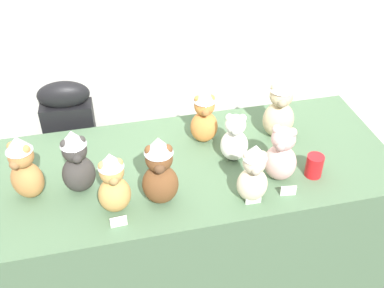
{
  "coord_description": "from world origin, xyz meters",
  "views": [
    {
      "loc": [
        -0.4,
        -1.46,
        2.22
      ],
      "look_at": [
        0.0,
        0.25,
        0.86
      ],
      "focal_mm": 44.13,
      "sensor_mm": 36.0,
      "label": 1
    }
  ],
  "objects_px": {
    "teddy_bear_honey": "(113,183)",
    "teddy_bear_blush": "(281,155)",
    "teddy_bear_caramel": "(24,168)",
    "display_table": "(192,217)",
    "teddy_bear_ginger": "(204,116)",
    "teddy_bear_chestnut": "(160,171)",
    "teddy_bear_cream": "(253,174)",
    "teddy_bear_charcoal": "(77,162)",
    "teddy_bear_sand": "(280,108)",
    "instrument_case": "(75,153)",
    "teddy_bear_snow": "(235,139)",
    "party_cup_red": "(314,166)"
  },
  "relations": [
    {
      "from": "teddy_bear_honey",
      "to": "teddy_bear_blush",
      "type": "height_order",
      "value": "teddy_bear_honey"
    },
    {
      "from": "teddy_bear_caramel",
      "to": "display_table",
      "type": "bearing_deg",
      "value": 35.58
    },
    {
      "from": "teddy_bear_ginger",
      "to": "teddy_bear_chestnut",
      "type": "bearing_deg",
      "value": -121.61
    },
    {
      "from": "teddy_bear_cream",
      "to": "teddy_bear_ginger",
      "type": "xyz_separation_m",
      "value": [
        -0.1,
        0.46,
        0.0
      ]
    },
    {
      "from": "teddy_bear_cream",
      "to": "teddy_bear_charcoal",
      "type": "bearing_deg",
      "value": 171.32
    },
    {
      "from": "teddy_bear_ginger",
      "to": "teddy_bear_sand",
      "type": "bearing_deg",
      "value": -0.96
    },
    {
      "from": "teddy_bear_ginger",
      "to": "teddy_bear_caramel",
      "type": "xyz_separation_m",
      "value": [
        -0.85,
        -0.22,
        0.01
      ]
    },
    {
      "from": "instrument_case",
      "to": "teddy_bear_cream",
      "type": "bearing_deg",
      "value": -42.91
    },
    {
      "from": "teddy_bear_snow",
      "to": "display_table",
      "type": "bearing_deg",
      "value": -165.81
    },
    {
      "from": "teddy_bear_caramel",
      "to": "teddy_bear_charcoal",
      "type": "bearing_deg",
      "value": 28.78
    },
    {
      "from": "teddy_bear_blush",
      "to": "teddy_bear_caramel",
      "type": "xyz_separation_m",
      "value": [
        -1.12,
        0.14,
        0.02
      ]
    },
    {
      "from": "teddy_bear_snow",
      "to": "teddy_bear_cream",
      "type": "height_order",
      "value": "teddy_bear_cream"
    },
    {
      "from": "teddy_bear_snow",
      "to": "teddy_bear_honey",
      "type": "height_order",
      "value": "teddy_bear_honey"
    },
    {
      "from": "teddy_bear_caramel",
      "to": "teddy_bear_honey",
      "type": "bearing_deg",
      "value": 6.08
    },
    {
      "from": "teddy_bear_honey",
      "to": "party_cup_red",
      "type": "distance_m",
      "value": 0.93
    },
    {
      "from": "teddy_bear_snow",
      "to": "teddy_bear_blush",
      "type": "distance_m",
      "value": 0.24
    },
    {
      "from": "party_cup_red",
      "to": "teddy_bear_ginger",
      "type": "bearing_deg",
      "value": 139.02
    },
    {
      "from": "teddy_bear_chestnut",
      "to": "teddy_bear_charcoal",
      "type": "xyz_separation_m",
      "value": [
        -0.34,
        0.16,
        -0.01
      ]
    },
    {
      "from": "teddy_bear_ginger",
      "to": "party_cup_red",
      "type": "distance_m",
      "value": 0.58
    },
    {
      "from": "teddy_bear_chestnut",
      "to": "teddy_bear_charcoal",
      "type": "height_order",
      "value": "teddy_bear_chestnut"
    },
    {
      "from": "teddy_bear_chestnut",
      "to": "teddy_bear_sand",
      "type": "relative_size",
      "value": 0.99
    },
    {
      "from": "instrument_case",
      "to": "teddy_bear_cream",
      "type": "distance_m",
      "value": 1.21
    },
    {
      "from": "instrument_case",
      "to": "party_cup_red",
      "type": "relative_size",
      "value": 8.77
    },
    {
      "from": "teddy_bear_chestnut",
      "to": "teddy_bear_cream",
      "type": "height_order",
      "value": "teddy_bear_chestnut"
    },
    {
      "from": "teddy_bear_ginger",
      "to": "party_cup_red",
      "type": "xyz_separation_m",
      "value": [
        0.43,
        -0.38,
        -0.09
      ]
    },
    {
      "from": "instrument_case",
      "to": "teddy_bear_charcoal",
      "type": "relative_size",
      "value": 2.96
    },
    {
      "from": "teddy_bear_chestnut",
      "to": "teddy_bear_sand",
      "type": "xyz_separation_m",
      "value": [
        0.67,
        0.34,
        0.0
      ]
    },
    {
      "from": "teddy_bear_snow",
      "to": "teddy_bear_chestnut",
      "type": "bearing_deg",
      "value": -135.69
    },
    {
      "from": "instrument_case",
      "to": "teddy_bear_ginger",
      "type": "height_order",
      "value": "teddy_bear_ginger"
    },
    {
      "from": "teddy_bear_cream",
      "to": "teddy_bear_caramel",
      "type": "distance_m",
      "value": 0.98
    },
    {
      "from": "teddy_bear_ginger",
      "to": "instrument_case",
      "type": "bearing_deg",
      "value": 156.65
    },
    {
      "from": "teddy_bear_snow",
      "to": "teddy_bear_cream",
      "type": "bearing_deg",
      "value": -74.57
    },
    {
      "from": "party_cup_red",
      "to": "display_table",
      "type": "bearing_deg",
      "value": 158.78
    },
    {
      "from": "teddy_bear_blush",
      "to": "party_cup_red",
      "type": "distance_m",
      "value": 0.19
    },
    {
      "from": "teddy_bear_chestnut",
      "to": "teddy_bear_honey",
      "type": "bearing_deg",
      "value": -170.23
    },
    {
      "from": "teddy_bear_chestnut",
      "to": "teddy_bear_ginger",
      "type": "xyz_separation_m",
      "value": [
        0.29,
        0.39,
        -0.02
      ]
    },
    {
      "from": "teddy_bear_cream",
      "to": "instrument_case",
      "type": "bearing_deg",
      "value": 141.87
    },
    {
      "from": "teddy_bear_chestnut",
      "to": "teddy_bear_ginger",
      "type": "relative_size",
      "value": 1.13
    },
    {
      "from": "teddy_bear_snow",
      "to": "teddy_bear_honey",
      "type": "distance_m",
      "value": 0.63
    },
    {
      "from": "teddy_bear_ginger",
      "to": "teddy_bear_honey",
      "type": "bearing_deg",
      "value": -135.7
    },
    {
      "from": "instrument_case",
      "to": "teddy_bear_snow",
      "type": "bearing_deg",
      "value": -31.03
    },
    {
      "from": "instrument_case",
      "to": "party_cup_red",
      "type": "xyz_separation_m",
      "value": [
        1.12,
        -0.75,
        0.31
      ]
    },
    {
      "from": "instrument_case",
      "to": "teddy_bear_caramel",
      "type": "xyz_separation_m",
      "value": [
        -0.17,
        -0.59,
        0.41
      ]
    },
    {
      "from": "teddy_bear_blush",
      "to": "teddy_bear_honey",
      "type": "bearing_deg",
      "value": -144.41
    },
    {
      "from": "display_table",
      "to": "teddy_bear_charcoal",
      "type": "relative_size",
      "value": 6.08
    },
    {
      "from": "instrument_case",
      "to": "party_cup_red",
      "type": "distance_m",
      "value": 1.38
    },
    {
      "from": "teddy_bear_honey",
      "to": "teddy_bear_caramel",
      "type": "height_order",
      "value": "teddy_bear_caramel"
    },
    {
      "from": "teddy_bear_cream",
      "to": "teddy_bear_blush",
      "type": "distance_m",
      "value": 0.2
    },
    {
      "from": "display_table",
      "to": "teddy_bear_cream",
      "type": "xyz_separation_m",
      "value": [
        0.2,
        -0.29,
        0.52
      ]
    },
    {
      "from": "teddy_bear_snow",
      "to": "instrument_case",
      "type": "bearing_deg",
      "value": 161.5
    }
  ]
}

